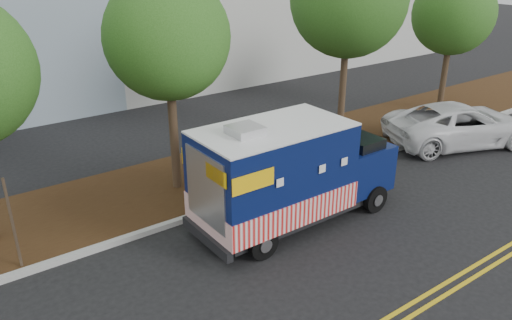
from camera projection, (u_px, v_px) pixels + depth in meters
ground at (234, 236)px, 13.02m from camera, size 120.00×120.00×0.00m
curb at (206, 212)px, 14.03m from camera, size 120.00×0.18×0.15m
mulch_strip at (172, 185)px, 15.60m from camera, size 120.00×4.00×0.15m
tree_b at (167, 38)px, 13.60m from camera, size 3.49×3.49×6.42m
tree_d at (453, 14)px, 21.07m from camera, size 3.45×3.45×6.06m
sign_post at (13, 226)px, 11.12m from camera, size 0.06×0.06×2.40m
food_truck at (288, 176)px, 13.11m from camera, size 5.83×2.28×3.06m
white_car at (460, 124)px, 18.77m from camera, size 6.19×4.46×1.56m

